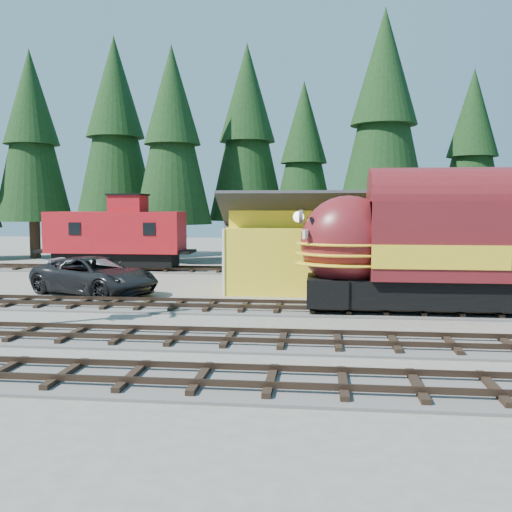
# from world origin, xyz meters

# --- Properties ---
(ground) EXTENTS (120.00, 120.00, 0.00)m
(ground) POSITION_xyz_m (0.00, 0.00, 0.00)
(ground) COLOR #6B665B
(ground) RESTS_ON ground
(track_spur) EXTENTS (32.00, 3.20, 0.33)m
(track_spur) POSITION_xyz_m (-10.00, 18.00, 0.06)
(track_spur) COLOR #4C4947
(track_spur) RESTS_ON ground
(depot) EXTENTS (12.80, 7.00, 5.30)m
(depot) POSITION_xyz_m (-0.00, 10.50, 2.96)
(depot) COLOR yellow
(depot) RESTS_ON ground
(conifer_backdrop) EXTENTS (80.16, 24.60, 17.07)m
(conifer_backdrop) POSITION_xyz_m (6.67, 24.31, 10.37)
(conifer_backdrop) COLOR black
(conifer_backdrop) RESTS_ON ground
(locomotive) EXTENTS (17.04, 3.39, 4.63)m
(locomotive) POSITION_xyz_m (5.97, 4.00, 2.69)
(locomotive) COLOR black
(locomotive) RESTS_ON ground
(caboose) EXTENTS (9.48, 2.75, 4.93)m
(caboose) POSITION_xyz_m (-15.39, 18.00, 2.46)
(caboose) COLOR black
(caboose) RESTS_ON ground
(pickup_truck_a) EXTENTS (7.67, 5.87, 1.94)m
(pickup_truck_a) POSITION_xyz_m (-12.61, 7.29, 0.97)
(pickup_truck_a) COLOR black
(pickup_truck_a) RESTS_ON ground
(pickup_truck_b) EXTENTS (5.49, 2.32, 1.58)m
(pickup_truck_b) POSITION_xyz_m (-13.76, 10.43, 0.79)
(pickup_truck_b) COLOR #9EA0A5
(pickup_truck_b) RESTS_ON ground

